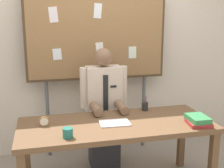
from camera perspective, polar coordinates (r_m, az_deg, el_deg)
The scene contains 9 objects.
back_wall at distance 3.86m, azimuth -3.46°, elevation 6.86°, with size 6.40×0.08×2.70m, color beige.
desk at distance 2.92m, azimuth 0.83°, elevation -9.07°, with size 1.89×0.78×0.75m.
person at distance 3.46m, azimuth -1.59°, elevation -5.60°, with size 0.55×0.56×1.42m.
bulletin_board at distance 3.64m, azimuth -2.92°, elevation 9.41°, with size 1.74×0.09×2.13m.
book_stack at distance 2.95m, azimuth 16.41°, elevation -6.81°, with size 0.23×0.26×0.08m.
open_notebook at distance 2.87m, azimuth 0.53°, elevation -7.60°, with size 0.29×0.20×0.01m, color silver.
desk_clock at distance 2.87m, azimuth -13.06°, elevation -7.21°, with size 0.09×0.04×0.09m.
coffee_mug at distance 2.57m, azimuth -8.59°, elevation -9.39°, with size 0.09×0.09×0.09m, color #267266.
pen_holder at distance 3.26m, azimuth 6.40°, elevation -4.31°, with size 0.07×0.07×0.16m.
Camera 1 is at (-0.68, -2.62, 1.77)m, focal length 46.99 mm.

